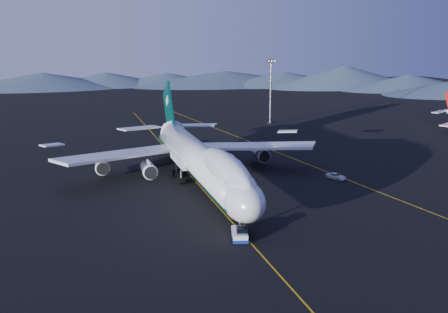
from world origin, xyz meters
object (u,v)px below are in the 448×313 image
object	(u,v)px
floodlight_mast	(271,91)
boeing_747	(199,159)
pushback_tug	(240,235)
service_van	(336,176)

from	to	relation	value
floodlight_mast	boeing_747	bearing A→B (deg)	-122.66
pushback_tug	floodlight_mast	bearing A→B (deg)	79.62
boeing_747	floodlight_mast	world-z (taller)	floodlight_mast
boeing_747	floodlight_mast	bearing A→B (deg)	57.34
boeing_747	floodlight_mast	size ratio (longest dim) A/B	3.16
pushback_tug	service_van	xyz separation A→B (m)	(31.08, 25.48, 0.01)
floodlight_mast	pushback_tug	bearing A→B (deg)	-114.67
boeing_747	pushback_tug	size ratio (longest dim) A/B	13.93
boeing_747	service_van	bearing A→B (deg)	-7.70
pushback_tug	floodlight_mast	xyz separation A→B (m)	(45.10, 98.21, 10.96)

